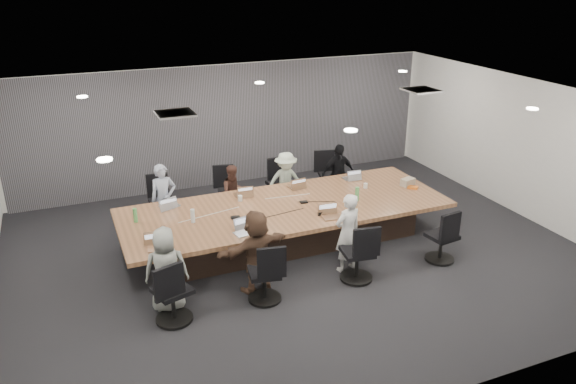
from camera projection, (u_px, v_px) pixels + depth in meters
name	position (u px, v px, depth m)	size (l,w,h in m)	color
floor	(297.00, 253.00, 10.14)	(10.00, 8.00, 0.00)	black
ceiling	(297.00, 101.00, 9.10)	(10.00, 8.00, 0.00)	white
wall_back	(228.00, 125.00, 13.04)	(10.00, 2.80, 0.00)	silver
wall_front	(441.00, 300.00, 6.20)	(10.00, 2.80, 0.00)	silver
wall_right	(522.00, 147.00, 11.41)	(8.00, 2.80, 0.00)	silver
curtain	(229.00, 125.00, 12.97)	(9.80, 0.04, 2.80)	slate
conference_table	(286.00, 222.00, 10.42)	(6.00, 2.20, 0.74)	#32231B
chair_0	(162.00, 205.00, 11.17)	(0.54, 0.54, 0.79)	black
chair_1	(229.00, 195.00, 11.67)	(0.54, 0.54, 0.80)	black
chair_2	(280.00, 187.00, 12.07)	(0.55, 0.55, 0.81)	black
chair_3	(330.00, 178.00, 12.50)	(0.58, 0.58, 0.86)	black
chair_4	(172.00, 295.00, 8.08)	(0.57, 0.57, 0.85)	black
chair_5	(264.00, 277.00, 8.59)	(0.55, 0.55, 0.81)	black
chair_6	(357.00, 256.00, 9.16)	(0.57, 0.57, 0.85)	black
chair_7	(441.00, 240.00, 9.77)	(0.54, 0.54, 0.79)	black
person_0	(164.00, 199.00, 10.76)	(0.50, 0.33, 1.36)	#9BA8C2
laptop_0	(169.00, 206.00, 10.27)	(0.34, 0.24, 0.02)	#B2B2B7
person_1	(234.00, 193.00, 11.30)	(0.56, 0.44, 1.16)	#432921
laptop_1	(242.00, 195.00, 10.77)	(0.30, 0.21, 0.02)	#8C6647
person_2	(286.00, 182.00, 11.68)	(0.83, 0.48, 1.29)	#B5C9B5
laptop_2	(296.00, 186.00, 11.17)	(0.33, 0.23, 0.02)	#8C6647
person_3	(338.00, 174.00, 12.11)	(0.77, 0.32, 1.32)	black
laptop_3	(350.00, 178.00, 11.61)	(0.31, 0.21, 0.02)	#B2B2B7
person_4	(166.00, 269.00, 8.28)	(0.65, 0.42, 1.33)	gray
laptop_4	(159.00, 248.00, 8.72)	(0.34, 0.23, 0.02)	#8C6647
person_5	(256.00, 251.00, 8.78)	(1.26, 0.40, 1.36)	brown
laptop_5	(245.00, 233.00, 9.23)	(0.34, 0.24, 0.02)	#B2B2B7
person_6	(348.00, 233.00, 9.36)	(0.51, 0.33, 1.39)	silver
laptop_6	(333.00, 217.00, 9.81)	(0.35, 0.24, 0.02)	#8C6647
bottle_green_left	(135.00, 215.00, 9.60)	(0.07, 0.07, 0.25)	#4D9F52
bottle_green_right	(357.00, 194.00, 10.48)	(0.07, 0.07, 0.27)	#4D9F52
bottle_clear	(193.00, 216.00, 9.59)	(0.07, 0.07, 0.24)	silver
cup_white_far	(240.00, 198.00, 10.49)	(0.08, 0.08, 0.11)	white
cup_white_near	(366.00, 186.00, 11.09)	(0.08, 0.08, 0.10)	white
mug_brown	(163.00, 229.00, 9.26)	(0.09, 0.09, 0.11)	brown
mic_left	(235.00, 217.00, 9.78)	(0.15, 0.10, 0.03)	black
mic_right	(304.00, 202.00, 10.42)	(0.14, 0.09, 0.03)	black
stapler	(322.00, 213.00, 9.91)	(0.16, 0.04, 0.06)	black
canvas_bag	(408.00, 182.00, 11.22)	(0.28, 0.17, 0.15)	tan
snack_packet	(413.00, 187.00, 11.09)	(0.19, 0.13, 0.04)	orange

